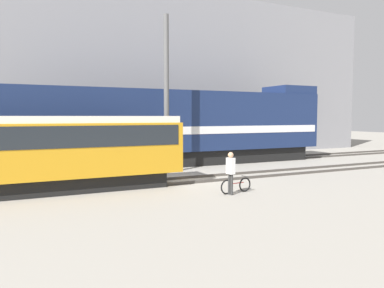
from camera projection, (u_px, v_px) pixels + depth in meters
ground_plane at (186, 179)px, 19.50m from camera, size 120.00×120.00×0.00m
track_near at (191, 180)px, 18.99m from camera, size 60.00×1.50×0.14m
track_far at (152, 166)px, 24.40m from camera, size 60.00×1.51×0.14m
building_backdrop at (118, 75)px, 31.43m from camera, size 48.26×6.00×13.57m
freight_locomotive at (181, 127)px, 25.12m from camera, size 21.45×3.04×5.55m
streetcar at (44, 149)px, 15.88m from camera, size 11.86×2.54×3.29m
bicycle at (236, 186)px, 15.98m from camera, size 1.62×0.44×0.69m
person at (231, 169)px, 15.57m from camera, size 0.26×0.38×1.79m
utility_pole_left at (166, 95)px, 21.31m from camera, size 0.29×0.29×9.00m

